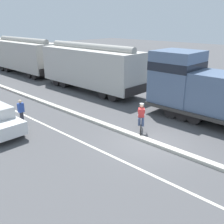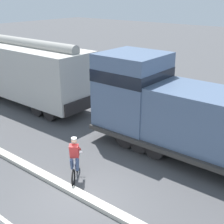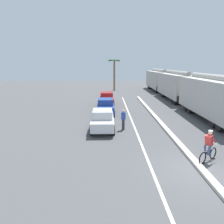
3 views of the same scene
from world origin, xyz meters
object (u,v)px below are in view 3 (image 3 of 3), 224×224
Objects in this scene: parked_car_red at (107,98)px; cyclist at (209,147)px; hopper_car_middle at (176,85)px; hopper_car_lead at (213,97)px; parked_car_white at (103,120)px; parked_car_blue at (106,106)px; palm_tree_near at (114,68)px; hopper_car_trailing at (158,80)px; pedestrian_by_cars at (123,119)px.

cyclist is (5.53, -16.72, 0.00)m from parked_car_red.
cyclist is (-4.36, -20.67, -1.26)m from hopper_car_middle.
hopper_car_lead is at bearing -37.73° from parked_car_red.
parked_car_red is (0.21, 10.87, 0.00)m from parked_car_white.
hopper_car_middle is at bearing 21.78° from parked_car_red.
hopper_car_lead and hopper_car_middle have the same top height.
parked_car_red is at bearing 89.29° from parked_car_blue.
palm_tree_near reaches higher than hopper_car_lead.
hopper_car_lead is 11.60m from hopper_car_middle.
parked_car_blue is at bearing 166.42° from hopper_car_lead.
hopper_car_middle is 1.00× the size of hopper_car_trailing.
hopper_car_middle is at bearing 42.74° from parked_car_blue.
palm_tree_near reaches higher than pedestrian_by_cars.
pedestrian_by_cars is (-4.11, 5.85, 0.03)m from cyclist.
hopper_car_trailing is at bearing 64.42° from parked_car_blue.
hopper_car_middle is 17.98m from parked_car_white.
hopper_car_middle is 6.18× the size of cyclist.
palm_tree_near is (-8.62, 22.75, 2.27)m from hopper_car_lead.
hopper_car_middle reaches higher than pedestrian_by_cars.
parked_car_blue is (-9.95, 2.40, -1.26)m from hopper_car_lead.
palm_tree_near is (1.48, 25.97, 3.53)m from parked_car_white.
palm_tree_near is at bearing 86.24° from parked_car_blue.
parked_car_white is 8.19m from cyclist.
parked_car_red is at bearing 88.90° from parked_car_white.
hopper_car_middle is at bearing 60.24° from pedestrian_by_cars.
hopper_car_trailing is at bearing 90.00° from hopper_car_middle.
cyclist is 7.15m from pedestrian_by_cars.
hopper_car_trailing is at bearing 3.00° from palm_tree_near.
hopper_car_lead reaches higher than parked_car_red.
palm_tree_near is at bearing 127.70° from hopper_car_middle.
cyclist is at bearing -45.54° from parked_car_white.
parked_car_white is at bearing 134.46° from cyclist.
pedestrian_by_cars is (1.42, -10.86, 0.03)m from parked_car_red.
hopper_car_lead is at bearing -90.00° from hopper_car_middle.
hopper_car_middle is 17.11m from pedestrian_by_cars.
hopper_car_middle and hopper_car_trailing have the same top height.
hopper_car_middle is 2.51× the size of parked_car_blue.
parked_car_white is at bearing -91.10° from parked_car_red.
cyclist is at bearing -64.00° from parked_car_blue.
hopper_car_middle is at bearing -90.00° from hopper_car_trailing.
pedestrian_by_cars is at bearing -75.23° from parked_car_blue.
hopper_car_trailing is (0.00, 11.60, 0.00)m from hopper_car_middle.
hopper_car_trailing is at bearing 90.00° from hopper_car_lead.
pedestrian_by_cars is (-8.47, -26.41, -1.23)m from hopper_car_trailing.
palm_tree_near is (1.34, 20.34, 3.53)m from parked_car_blue.
parked_car_blue is at bearing -90.71° from parked_car_red.
hopper_car_lead is 1.00× the size of hopper_car_trailing.
palm_tree_near is at bearing 86.74° from parked_car_white.
parked_car_blue is 5.25m from parked_car_red.
hopper_car_trailing reaches higher than pedestrian_by_cars.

